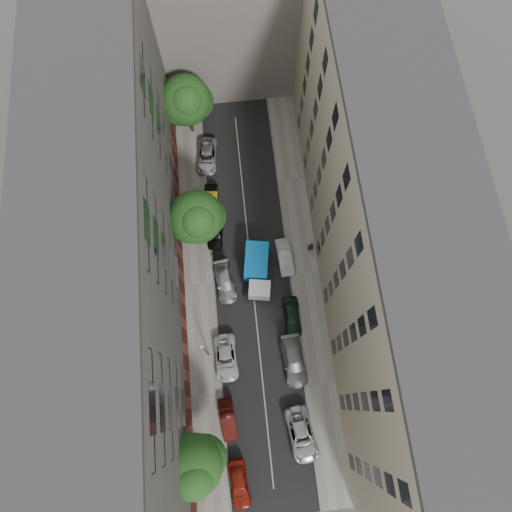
{
  "coord_description": "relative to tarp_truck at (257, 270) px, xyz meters",
  "views": [
    {
      "loc": [
        -0.87,
        -12.47,
        45.8
      ],
      "look_at": [
        0.47,
        0.53,
        6.0
      ],
      "focal_mm": 32.0,
      "sensor_mm": 36.0,
      "label": 1
    }
  ],
  "objects": [
    {
      "name": "road_surface",
      "position": [
        -0.6,
        -0.5,
        -1.44
      ],
      "size": [
        8.0,
        44.0,
        0.02
      ],
      "primitive_type": "cube",
      "color": "black",
      "rests_on": "ground"
    },
    {
      "name": "car_left_6",
      "position": [
        -4.2,
        14.1,
        -0.79
      ],
      "size": [
        2.69,
        4.96,
        1.32
      ],
      "primitive_type": "imported",
      "rotation": [
        0.0,
        0.0,
        -0.11
      ],
      "color": "#B4B5B9",
      "rests_on": "ground"
    },
    {
      "name": "tree_mid",
      "position": [
        -5.27,
        4.4,
        4.34
      ],
      "size": [
        5.44,
        5.19,
        8.54
      ],
      "color": "#382619",
      "rests_on": "sidewalk_left"
    },
    {
      "name": "car_right_1",
      "position": [
        2.61,
        -9.3,
        -0.71
      ],
      "size": [
        2.4,
        5.22,
        1.48
      ],
      "primitive_type": "imported",
      "rotation": [
        0.0,
        0.0,
        0.06
      ],
      "color": "gray",
      "rests_on": "ground"
    },
    {
      "name": "car_right_2",
      "position": [
        3.0,
        -4.91,
        -0.76
      ],
      "size": [
        1.65,
        4.06,
        1.38
      ],
      "primitive_type": "imported",
      "rotation": [
        0.0,
        0.0,
        -0.01
      ],
      "color": "black",
      "rests_on": "ground"
    },
    {
      "name": "car_left_0",
      "position": [
        -3.66,
        -19.5,
        -0.74
      ],
      "size": [
        2.01,
        4.29,
        1.42
      ],
      "primitive_type": "imported",
      "rotation": [
        0.0,
        0.0,
        0.08
      ],
      "color": "maroon",
      "rests_on": "ground"
    },
    {
      "name": "pedestrian",
      "position": [
        5.8,
        2.03,
        -0.36
      ],
      "size": [
        0.73,
        0.53,
        1.88
      ],
      "primitive_type": "imported",
      "rotation": [
        0.0,
        0.0,
        3.02
      ],
      "color": "black",
      "rests_on": "sidewalk_right"
    },
    {
      "name": "tree_near",
      "position": [
        -6.9,
        -17.09,
        4.52
      ],
      "size": [
        5.28,
        5.01,
        8.7
      ],
      "color": "#382619",
      "rests_on": "sidewalk_left"
    },
    {
      "name": "ground",
      "position": [
        -0.6,
        -0.5,
        -1.45
      ],
      "size": [
        120.0,
        120.0,
        0.0
      ],
      "primitive_type": "plane",
      "color": "#4C4C49",
      "rests_on": "ground"
    },
    {
      "name": "car_left_5",
      "position": [
        -4.2,
        8.5,
        -0.79
      ],
      "size": [
        1.83,
        4.14,
        1.32
      ],
      "primitive_type": "imported",
      "rotation": [
        0.0,
        0.0,
        -0.11
      ],
      "color": "black",
      "rests_on": "ground"
    },
    {
      "name": "building_right",
      "position": [
        10.4,
        -0.5,
        8.55
      ],
      "size": [
        8.0,
        44.0,
        20.0
      ],
      "primitive_type": "cube",
      "color": "tan",
      "rests_on": "ground"
    },
    {
      "name": "car_left_1",
      "position": [
        -4.2,
        -13.9,
        -0.81
      ],
      "size": [
        1.65,
        3.97,
        1.28
      ],
      "primitive_type": "imported",
      "rotation": [
        0.0,
        0.0,
        0.08
      ],
      "color": "#4A120E",
      "rests_on": "ground"
    },
    {
      "name": "lamp_post",
      "position": [
        -5.59,
        -7.78,
        2.85
      ],
      "size": [
        0.36,
        0.36,
        6.8
      ],
      "color": "#185732",
      "rests_on": "sidewalk_left"
    },
    {
      "name": "building_left",
      "position": [
        -11.6,
        -0.5,
        8.55
      ],
      "size": [
        8.0,
        44.0,
        20.0
      ],
      "primitive_type": "cube",
      "color": "#4F4C4A",
      "rests_on": "ground"
    },
    {
      "name": "car_right_3",
      "position": [
        3.0,
        1.37,
        -0.79
      ],
      "size": [
        1.69,
        4.13,
        1.33
      ],
      "primitive_type": "imported",
      "rotation": [
        0.0,
        0.0,
        0.07
      ],
      "color": "silver",
      "rests_on": "ground"
    },
    {
      "name": "car_left_3",
      "position": [
        -3.4,
        -0.7,
        -0.8
      ],
      "size": [
        2.35,
        4.71,
        1.31
      ],
      "primitive_type": "imported",
      "rotation": [
        0.0,
        0.0,
        0.11
      ],
      "color": "#B0B0B5",
      "rests_on": "ground"
    },
    {
      "name": "car_left_2",
      "position": [
        -3.93,
        -8.3,
        -0.81
      ],
      "size": [
        2.25,
        4.69,
        1.29
      ],
      "primitive_type": "imported",
      "rotation": [
        0.0,
        0.0,
        0.02
      ],
      "color": "silver",
      "rests_on": "ground"
    },
    {
      "name": "tree_far",
      "position": [
        -5.58,
        17.88,
        4.04
      ],
      "size": [
        5.55,
        5.31,
        8.21
      ],
      "color": "#382619",
      "rests_on": "sidewalk_left"
    },
    {
      "name": "car_right_0",
      "position": [
        2.45,
        -15.93,
        -0.74
      ],
      "size": [
        2.99,
        5.38,
        1.42
      ],
      "primitive_type": "imported",
      "rotation": [
        0.0,
        0.0,
        0.13
      ],
      "color": "#BBBCC0",
      "rests_on": "ground"
    },
    {
      "name": "sidewalk_left",
      "position": [
        -6.1,
        -0.5,
        -1.38
      ],
      "size": [
        3.0,
        44.0,
        0.15
      ],
      "primitive_type": "cube",
      "color": "gray",
      "rests_on": "ground"
    },
    {
      "name": "sidewalk_right",
      "position": [
        4.9,
        -0.5,
        -1.38
      ],
      "size": [
        3.0,
        44.0,
        0.15
      ],
      "primitive_type": "cube",
      "color": "gray",
      "rests_on": "ground"
    },
    {
      "name": "car_left_4",
      "position": [
        -3.94,
        4.9,
        -0.78
      ],
      "size": [
        2.1,
        4.14,
        1.35
      ],
      "primitive_type": "imported",
      "rotation": [
        0.0,
        0.0,
        -0.13
      ],
      "color": "black",
      "rests_on": "ground"
    },
    {
      "name": "tarp_truck",
      "position": [
        0.0,
        0.0,
        0.0
      ],
      "size": [
        3.11,
        6.02,
        2.64
      ],
      "rotation": [
        0.0,
        0.0,
        -0.16
      ],
      "color": "black",
      "rests_on": "ground"
    }
  ]
}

